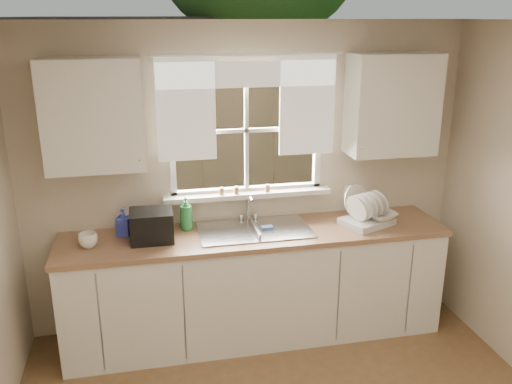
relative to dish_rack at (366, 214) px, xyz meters
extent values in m
cube|color=beige|center=(-0.91, 0.34, -0.42)|extent=(3.60, 0.02, 1.15)
cube|color=beige|center=(-0.91, 0.34, 1.33)|extent=(3.60, 0.02, 0.35)
cube|color=beige|center=(-2.11, 0.34, 0.65)|extent=(1.20, 0.02, 1.00)
cube|color=beige|center=(0.29, 0.34, 0.65)|extent=(1.20, 0.02, 1.00)
cube|color=silver|center=(-0.91, -1.66, 1.50)|extent=(3.60, 4.00, 0.02)
cube|color=white|center=(-0.91, 0.36, 0.15)|extent=(1.30, 0.06, 0.05)
cube|color=white|center=(-0.91, 0.36, 1.15)|extent=(1.30, 0.06, 0.05)
cube|color=white|center=(-1.51, 0.36, 0.65)|extent=(0.05, 0.06, 1.05)
cube|color=white|center=(-0.31, 0.36, 0.65)|extent=(0.05, 0.06, 1.05)
cube|color=white|center=(-0.91, 0.36, 0.65)|extent=(0.03, 0.04, 1.00)
cube|color=white|center=(-0.91, 0.36, 0.65)|extent=(1.20, 0.04, 0.03)
cube|color=white|center=(-0.91, 0.30, 0.13)|extent=(1.38, 0.14, 0.04)
cylinder|color=white|center=(-0.91, 0.28, 1.25)|extent=(1.50, 0.02, 0.02)
cube|color=white|center=(-1.39, 0.29, 0.85)|extent=(0.45, 0.02, 0.80)
cube|color=white|center=(-0.43, 0.29, 0.85)|extent=(0.45, 0.02, 0.80)
cube|color=white|center=(-0.91, 0.29, 1.10)|extent=(1.40, 0.02, 0.20)
cube|color=silver|center=(-0.91, 0.02, -0.56)|extent=(3.00, 0.62, 0.87)
cube|color=#906848|center=(-0.91, 0.02, -0.11)|extent=(3.04, 0.65, 0.04)
cube|color=silver|center=(-2.06, 0.16, 0.85)|extent=(0.70, 0.33, 0.80)
cube|color=silver|center=(0.24, 0.16, 0.85)|extent=(0.70, 0.33, 0.80)
cube|color=beige|center=(-0.03, 0.32, 0.08)|extent=(0.08, 0.01, 0.12)
cylinder|color=brown|center=(-1.13, 0.28, 0.18)|extent=(0.04, 0.04, 0.06)
cylinder|color=brown|center=(-0.75, 0.28, 0.18)|extent=(0.04, 0.04, 0.06)
cylinder|color=brown|center=(-1.01, 0.28, 0.18)|extent=(0.04, 0.04, 0.06)
cube|color=#335421|center=(-0.91, 5.34, -1.02)|extent=(20.00, 10.00, 0.02)
cube|color=#8E704E|center=(-0.91, 3.34, -0.10)|extent=(8.00, 0.10, 1.80)
cube|color=maroon|center=(-2.11, 6.84, 0.10)|extent=(3.00, 3.00, 2.20)
cube|color=black|center=(-2.11, 6.84, 1.35)|extent=(3.20, 3.20, 0.30)
cylinder|color=#423021|center=(0.49, 6.34, 0.60)|extent=(0.36, 0.36, 3.20)
cube|color=#B7B7BC|center=(-0.91, 0.05, -0.17)|extent=(0.84, 0.46, 0.18)
cube|color=#B7B7BC|center=(-0.91, 0.05, -0.08)|extent=(0.88, 0.50, 0.01)
cube|color=#B7B7BC|center=(-0.91, 0.05, -0.11)|extent=(0.02, 0.41, 0.14)
cylinder|color=silver|center=(-0.91, 0.30, 0.02)|extent=(0.03, 0.03, 0.22)
cylinder|color=silver|center=(-0.91, 0.22, 0.13)|extent=(0.02, 0.18, 0.02)
sphere|color=silver|center=(-0.97, 0.30, -0.06)|extent=(0.05, 0.05, 0.05)
sphere|color=silver|center=(-0.85, 0.30, -0.06)|extent=(0.05, 0.05, 0.05)
cube|color=silver|center=(0.00, -0.01, -0.06)|extent=(0.47, 0.42, 0.05)
cylinder|color=white|center=(-0.05, 0.11, 0.09)|extent=(0.27, 0.17, 0.25)
cylinder|color=white|center=(-0.11, -0.06, 0.08)|extent=(0.15, 0.23, 0.22)
cylinder|color=white|center=(-0.05, -0.03, 0.08)|extent=(0.15, 0.23, 0.22)
cylinder|color=white|center=(0.00, -0.01, 0.08)|extent=(0.15, 0.23, 0.22)
cylinder|color=white|center=(0.06, 0.01, 0.08)|extent=(0.15, 0.23, 0.22)
cylinder|color=white|center=(0.11, 0.04, 0.08)|extent=(0.15, 0.23, 0.22)
imported|color=silver|center=(0.11, -0.05, 0.00)|extent=(0.29, 0.29, 0.06)
imported|color=#2E8F41|center=(-1.44, 0.19, 0.05)|extent=(0.13, 0.13, 0.27)
imported|color=#2E3BB0|center=(-1.92, 0.17, 0.02)|extent=(0.13, 0.13, 0.22)
imported|color=beige|center=(-1.64, 0.16, -0.01)|extent=(0.13, 0.13, 0.15)
cylinder|color=white|center=(-1.70, 0.02, -0.08)|extent=(0.19, 0.19, 0.01)
imported|color=white|center=(-2.17, -0.01, -0.03)|extent=(0.18, 0.18, 0.11)
cube|color=black|center=(-1.71, 0.03, 0.03)|extent=(0.32, 0.28, 0.23)
camera|label=1|loc=(-1.73, -3.83, 1.54)|focal=38.00mm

